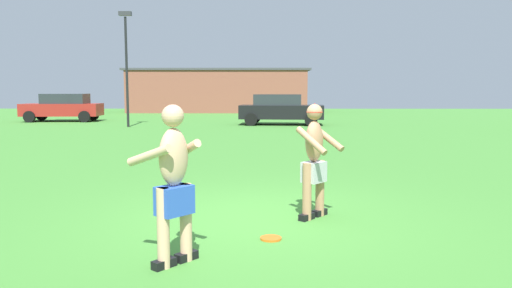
% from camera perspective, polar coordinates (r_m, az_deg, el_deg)
% --- Properties ---
extents(ground_plane, '(80.00, 80.00, 0.00)m').
position_cam_1_polar(ground_plane, '(7.27, 0.20, -8.41)').
color(ground_plane, '#428433').
extents(player_with_cap, '(0.71, 0.76, 1.65)m').
position_cam_1_polar(player_with_cap, '(7.12, 6.72, -1.41)').
color(player_with_cap, black).
rests_on(player_with_cap, ground_plane).
extents(player_in_blue, '(0.79, 0.79, 1.69)m').
position_cam_1_polar(player_in_blue, '(5.26, -9.44, -4.22)').
color(player_in_blue, black).
rests_on(player_in_blue, ground_plane).
extents(frisbee, '(0.27, 0.27, 0.03)m').
position_cam_1_polar(frisbee, '(6.24, 1.72, -10.77)').
color(frisbee, orange).
rests_on(frisbee, ground_plane).
extents(car_red_near_post, '(4.40, 2.24, 1.58)m').
position_cam_1_polar(car_red_near_post, '(30.60, -21.27, 3.98)').
color(car_red_near_post, maroon).
rests_on(car_red_near_post, ground_plane).
extents(car_black_mid_lot, '(4.44, 2.33, 1.58)m').
position_cam_1_polar(car_black_mid_lot, '(25.81, 2.85, 4.05)').
color(car_black_mid_lot, black).
rests_on(car_black_mid_lot, ground_plane).
extents(lamp_post, '(0.60, 0.24, 5.54)m').
position_cam_1_polar(lamp_post, '(25.14, -14.66, 9.69)').
color(lamp_post, black).
rests_on(lamp_post, ground_plane).
extents(outbuilding_behind_lot, '(14.55, 5.26, 3.45)m').
position_cam_1_polar(outbuilding_behind_lot, '(40.65, -4.33, 6.14)').
color(outbuilding_behind_lot, brown).
rests_on(outbuilding_behind_lot, ground_plane).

